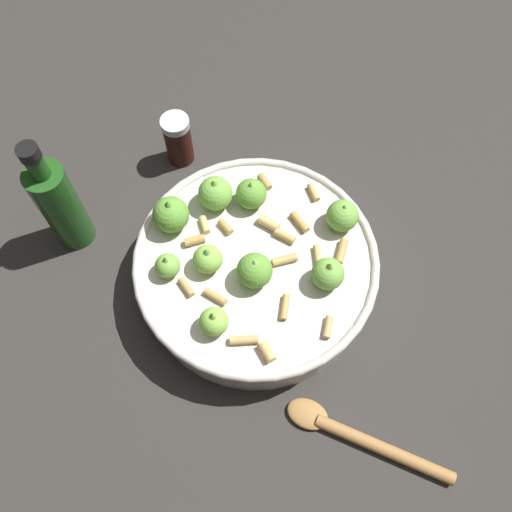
% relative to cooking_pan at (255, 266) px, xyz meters
% --- Properties ---
extents(ground_plane, '(2.40, 2.40, 0.00)m').
position_rel_cooking_pan_xyz_m(ground_plane, '(0.00, -0.00, -0.04)').
color(ground_plane, '#2D2B28').
extents(cooking_pan, '(0.32, 0.32, 0.12)m').
position_rel_cooking_pan_xyz_m(cooking_pan, '(0.00, 0.00, 0.00)').
color(cooking_pan, beige).
rests_on(cooking_pan, ground).
extents(pepper_shaker, '(0.04, 0.04, 0.09)m').
position_rel_cooking_pan_xyz_m(pepper_shaker, '(-0.04, 0.23, 0.00)').
color(pepper_shaker, '#33140F').
rests_on(pepper_shaker, ground).
extents(olive_oil_bottle, '(0.05, 0.05, 0.20)m').
position_rel_cooking_pan_xyz_m(olive_oil_bottle, '(-0.22, 0.15, 0.04)').
color(olive_oil_bottle, '#1E4C19').
rests_on(olive_oil_bottle, ground).
extents(wooden_spoon, '(0.17, 0.16, 0.02)m').
position_rel_cooking_pan_xyz_m(wooden_spoon, '(0.05, -0.24, -0.04)').
color(wooden_spoon, '#9E703D').
rests_on(wooden_spoon, ground).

